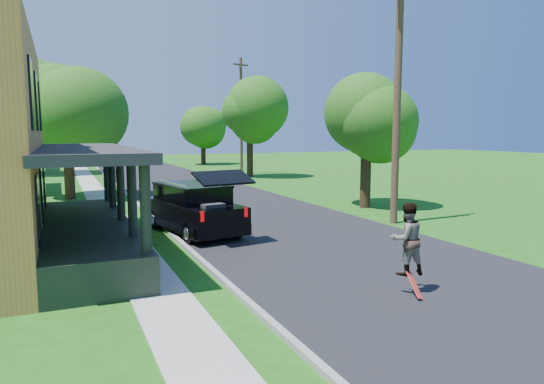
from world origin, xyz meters
name	(u,v)px	position (x,y,z in m)	size (l,w,h in m)	color
ground	(398,278)	(0.00, 0.00, 0.00)	(140.00, 140.00, 0.00)	#1C5110
street	(192,190)	(0.00, 20.00, 0.00)	(8.00, 120.00, 0.02)	black
curb	(125,193)	(-4.05, 20.00, 0.00)	(0.15, 120.00, 0.12)	gray
sidewalk	(97,195)	(-5.60, 20.00, 0.00)	(1.30, 120.00, 0.03)	#9E9E96
black_suv	(194,208)	(-3.20, 7.30, 0.90)	(2.72, 5.29, 2.35)	black
skateboarder	(407,239)	(-0.54, -0.92, 1.22)	(0.85, 0.70, 1.61)	black
skateboard	(414,285)	(-0.60, -1.28, 0.27)	(0.25, 0.58, 0.56)	#A91E0E
tree_left_mid	(65,100)	(-7.03, 18.78, 5.23)	(6.33, 6.52, 7.94)	black
tree_left_far	(36,93)	(-8.97, 36.43, 6.82)	(8.10, 8.26, 10.33)	black
tree_right_near	(366,117)	(5.75, 9.85, 4.29)	(4.61, 4.63, 6.52)	black
tree_right_mid	(249,109)	(6.67, 27.37, 5.44)	(5.81, 5.99, 7.99)	black
tree_right_far	(202,123)	(7.42, 43.86, 4.65)	(4.71, 4.54, 7.13)	black
utility_pole_near	(398,91)	(4.50, 6.00, 5.14)	(1.77, 0.53, 9.96)	#41321E
utility_pole_far	(241,115)	(7.00, 30.16, 5.06)	(1.52, 0.59, 9.84)	#41321E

